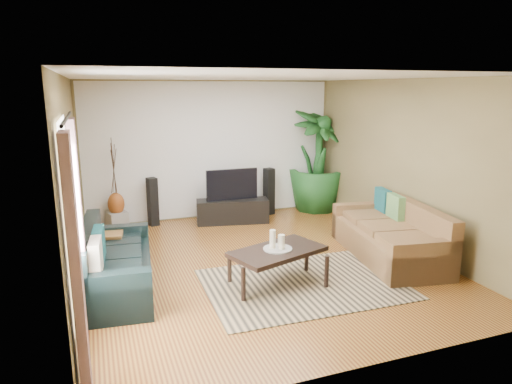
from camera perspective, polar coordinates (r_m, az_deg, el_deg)
name	(u,v)px	position (r m, az deg, el deg)	size (l,w,h in m)	color
floor	(261,263)	(6.88, 0.58, -8.91)	(5.50, 5.50, 0.00)	olive
ceiling	(261,77)	(6.39, 0.63, 14.19)	(5.50, 5.50, 0.00)	white
wall_back	(212,150)	(9.09, -5.52, 5.24)	(5.00, 5.00, 0.00)	olive
wall_front	(371,230)	(4.12, 14.23, -4.61)	(5.00, 5.00, 0.00)	olive
wall_left	(73,187)	(6.11, -21.94, 0.54)	(5.50, 5.50, 0.00)	olive
wall_right	(406,165)	(7.73, 18.26, 3.28)	(5.50, 5.50, 0.00)	olive
backwall_panel	(212,150)	(9.08, -5.51, 5.24)	(4.90, 4.90, 0.00)	white
window_pane	(70,217)	(4.54, -22.25, -2.90)	(1.80, 1.80, 0.00)	white
curtain_near	(76,272)	(3.90, -21.53, -9.27)	(0.08, 0.35, 2.20)	gray
curtain_far	(79,221)	(5.32, -21.24, -3.35)	(0.08, 0.35, 2.20)	gray
curtain_rod	(67,118)	(4.39, -22.61, 8.53)	(0.03, 0.03, 1.90)	black
sofa_left	(117,259)	(6.15, -17.04, -7.98)	(1.96, 0.84, 0.85)	black
sofa_right	(388,230)	(7.29, 16.21, -4.63)	(2.21, 0.99, 0.85)	brown
area_rug	(303,284)	(6.23, 5.96, -11.36)	(2.58, 1.83, 0.01)	tan
coffee_table	(277,267)	(6.09, 2.69, -9.38)	(1.22, 0.67, 0.50)	black
candle_tray	(278,249)	(6.00, 2.72, -7.10)	(0.38, 0.38, 0.02)	gray
candle_tall	(273,239)	(5.96, 2.09, -5.89)	(0.08, 0.08, 0.24)	beige
candle_mid	(282,242)	(5.94, 3.24, -6.24)	(0.08, 0.08, 0.19)	beige
candle_short	(281,240)	(6.04, 3.12, -6.07)	(0.08, 0.08, 0.16)	beige
tv_stand	(233,211)	(8.82, -2.95, -2.40)	(1.37, 0.41, 0.46)	black
television	(232,184)	(8.71, -3.02, 0.96)	(1.00, 0.05, 0.59)	black
speaker_left	(153,202)	(8.79, -12.78, -1.21)	(0.17, 0.18, 0.92)	black
speaker_right	(269,191)	(9.36, 1.63, 0.09)	(0.17, 0.19, 0.96)	black
potted_plant	(317,160)	(9.67, 7.64, 3.99)	(1.20, 1.20, 2.14)	#194D1D
plant_pot	(316,202)	(9.86, 7.48, -1.29)	(0.40, 0.40, 0.31)	black
pedestal	(117,220)	(8.82, -16.95, -3.40)	(0.33, 0.33, 0.33)	#979795
vase	(116,204)	(8.74, -17.08, -1.43)	(0.30, 0.30, 0.42)	brown
side_table	(105,250)	(6.93, -18.37, -6.94)	(0.53, 0.53, 0.57)	brown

